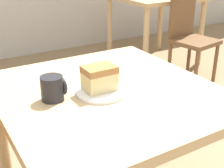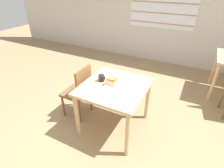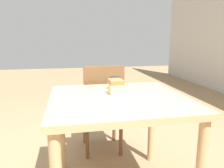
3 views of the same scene
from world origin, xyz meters
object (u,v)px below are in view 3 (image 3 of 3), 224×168
dining_table_near (118,113)px  plate (114,95)px  cake_slice (116,87)px  coffee_mug (115,83)px  chair_near_window (103,107)px

dining_table_near → plate: size_ratio=4.38×
cake_slice → coffee_mug: size_ratio=1.31×
cake_slice → coffee_mug: (-0.18, 0.04, -0.01)m
cake_slice → coffee_mug: cake_slice is taller
dining_table_near → chair_near_window: (-0.61, -0.01, -0.15)m
dining_table_near → coffee_mug: coffee_mug is taller
chair_near_window → cake_slice: 0.65m
dining_table_near → chair_near_window: bearing=-178.8°
plate → cake_slice: (-0.00, 0.01, 0.06)m
chair_near_window → plate: size_ratio=4.27×
cake_slice → coffee_mug: 0.18m
cake_slice → coffee_mug: bearing=168.8°
cake_slice → chair_near_window: bearing=-179.5°
chair_near_window → cake_slice: (0.57, 0.01, 0.32)m
chair_near_window → dining_table_near: bearing=91.2°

